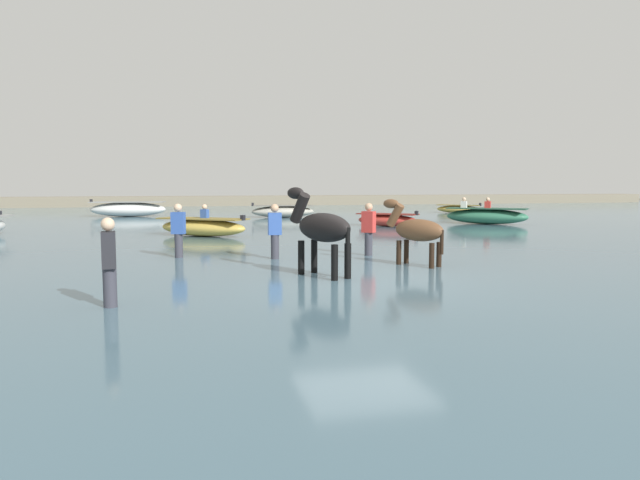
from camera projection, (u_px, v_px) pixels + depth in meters
name	position (u px, v px, depth m)	size (l,w,h in m)	color
ground_plane	(365.00, 294.00, 11.25)	(120.00, 120.00, 0.00)	#666051
water_surface	(278.00, 239.00, 20.91)	(90.00, 90.00, 0.29)	#476675
horse_lead_black	(321.00, 230.00, 11.54)	(1.16, 1.82, 2.05)	black
horse_trailing_bay	(416.00, 232.00, 13.04)	(1.13, 1.51, 1.77)	brown
boat_distant_east	(487.00, 216.00, 26.36)	(3.58, 3.27, 1.20)	#337556
boat_mid_channel	(388.00, 220.00, 24.94)	(2.63, 2.45, 0.69)	#BC382D
boat_distant_west	(283.00, 211.00, 31.55)	(3.45, 1.35, 0.80)	#B2AD9E
boat_far_inshore	(459.00, 209.00, 36.26)	(2.61, 2.46, 0.65)	gold
boat_mid_outer	(203.00, 227.00, 20.32)	(3.34, 2.87, 1.11)	gold
boat_near_port	(128.00, 209.00, 32.29)	(4.22, 1.93, 0.97)	silver
person_onlooker_left	(109.00, 269.00, 8.64)	(0.23, 0.34, 1.63)	#383842
person_spectator_far	(178.00, 234.00, 14.46)	(0.37, 0.30, 1.63)	#383842
person_onlooker_right	(369.00, 233.00, 14.88)	(0.37, 0.37, 1.63)	#383842
person_wading_mid	(275.00, 235.00, 14.20)	(0.33, 0.22, 1.63)	#383842
far_shoreline	(221.00, 203.00, 48.25)	(80.00, 2.40, 1.08)	gray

